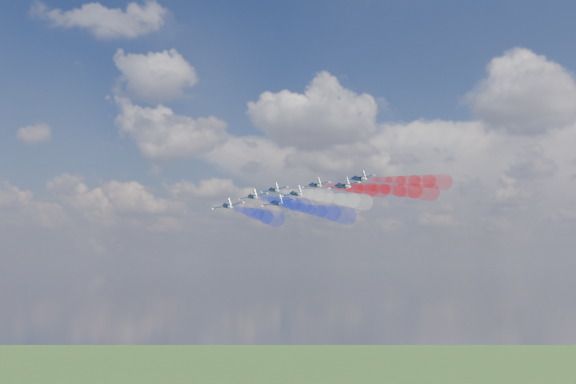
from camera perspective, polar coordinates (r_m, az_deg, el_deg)
The scene contains 16 objects.
jet_lead at distance 192.06m, azimuth -1.22°, elevation 0.16°, with size 8.27×10.34×2.76m, color black, non-canonical shape.
trail_lead at distance 169.29m, azimuth 1.05°, elevation -0.10°, with size 3.45×38.62×3.45m, color white, non-canonical shape.
jet_inner_left at distance 180.34m, azimuth -3.04°, elevation -0.42°, with size 8.27×10.34×2.76m, color black, non-canonical shape.
trail_inner_left at distance 157.36m, azimuth -0.86°, elevation -0.78°, with size 3.45×38.62×3.45m, color #1929DA, non-canonical shape.
jet_inner_right at distance 185.99m, azimuth 2.32°, elevation 0.58°, with size 8.27×10.34×2.76m, color black, non-canonical shape.
trail_inner_right at distance 163.74m, azimuth 5.16°, elevation 0.36°, with size 3.45×38.62×3.45m, color red, non-canonical shape.
jet_outer_left at distance 167.79m, azimuth -5.19°, elevation -1.21°, with size 8.27×10.34×2.76m, color black, non-canonical shape.
trail_outer_left at distance 144.60m, azimuth -3.17°, elevation -1.74°, with size 3.45×38.62×3.45m, color #1929DA, non-canonical shape.
jet_center_third at distance 170.97m, azimuth 0.68°, elevation -0.15°, with size 8.27×10.34×2.76m, color black, non-canonical shape.
trail_center_third at distance 148.49m, azimuth 3.55°, elevation -0.50°, with size 3.45×38.62×3.45m, color white, non-canonical shape.
jet_outer_right at distance 175.93m, azimuth 6.04°, elevation 1.14°, with size 8.27×10.34×2.76m, color black, non-canonical shape.
trail_outer_right at distance 154.35m, azimuth 9.59°, elevation 0.99°, with size 3.45×38.62×3.45m, color red, non-canonical shape.
jet_rear_left at distance 157.30m, azimuth -0.93°, elevation -0.97°, with size 8.27×10.34×2.76m, color black, non-canonical shape.
trail_rear_left at distance 134.63m, azimuth 1.97°, elevation -1.49°, with size 3.45×38.62×3.45m, color #1929DA, non-canonical shape.
jet_rear_right at distance 163.96m, azimuth 4.67°, elevation 0.50°, with size 8.27×10.34×2.76m, color black, non-canonical shape.
trail_rear_right at distance 142.15m, azimuth 8.30°, elevation 0.24°, with size 3.45×38.62×3.45m, color red, non-canonical shape.
Camera 1 is at (99.43, -152.02, 118.31)m, focal length 41.80 mm.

